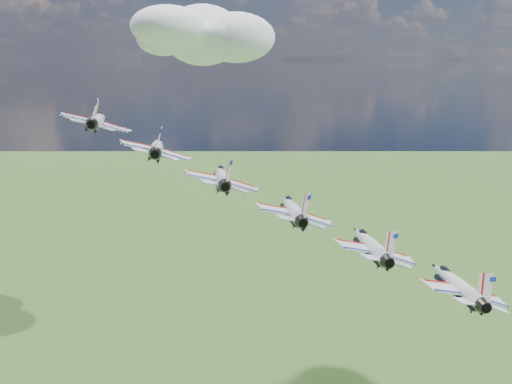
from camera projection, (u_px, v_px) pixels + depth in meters
name	position (u px, v px, depth m)	size (l,w,h in m)	color
cloud_far	(199.00, 29.00, 281.31)	(61.10, 48.00, 24.00)	white
jet_0	(98.00, 120.00, 86.12)	(9.78, 14.48, 4.32)	white
jet_1	(157.00, 147.00, 82.51)	(9.78, 14.48, 4.32)	white
jet_2	(222.00, 176.00, 78.89)	(9.78, 14.48, 4.32)	white
jet_3	(292.00, 209.00, 75.27)	(9.78, 14.48, 4.32)	white
jet_4	(370.00, 244.00, 71.65)	(9.78, 14.48, 4.32)	white
jet_5	(456.00, 284.00, 68.04)	(9.78, 14.48, 4.32)	white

